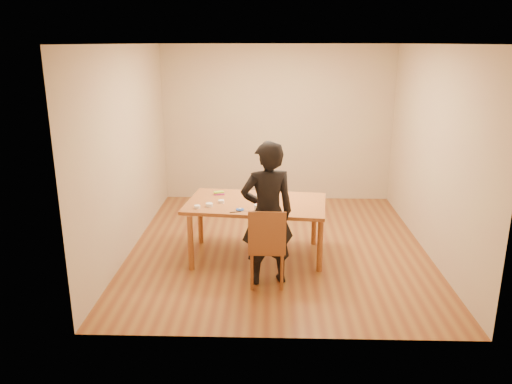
{
  "coord_description": "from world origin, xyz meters",
  "views": [
    {
      "loc": [
        -0.11,
        -6.43,
        2.72
      ],
      "look_at": [
        -0.29,
        -0.38,
        0.9
      ],
      "focal_mm": 35.0,
      "sensor_mm": 36.0,
      "label": 1
    }
  ],
  "objects_px": {
    "dining_chair": "(267,248)",
    "cake_plate": "(265,201)",
    "dining_table": "(256,204)",
    "person": "(267,214)",
    "cake": "(265,198)"
  },
  "relations": [
    {
      "from": "dining_chair",
      "to": "cake_plate",
      "type": "distance_m",
      "value": 0.83
    },
    {
      "from": "cake",
      "to": "cake_plate",
      "type": "bearing_deg",
      "value": 0.0
    },
    {
      "from": "dining_chair",
      "to": "cake_plate",
      "type": "bearing_deg",
      "value": 93.87
    },
    {
      "from": "dining_chair",
      "to": "person",
      "type": "distance_m",
      "value": 0.4
    },
    {
      "from": "dining_table",
      "to": "person",
      "type": "xyz_separation_m",
      "value": [
        0.15,
        -0.73,
        0.12
      ]
    },
    {
      "from": "dining_chair",
      "to": "cake_plate",
      "type": "relative_size",
      "value": 1.4
    },
    {
      "from": "cake_plate",
      "to": "person",
      "type": "relative_size",
      "value": 0.17
    },
    {
      "from": "dining_table",
      "to": "cake_plate",
      "type": "relative_size",
      "value": 6.24
    },
    {
      "from": "cake_plate",
      "to": "cake",
      "type": "bearing_deg",
      "value": 180.0
    },
    {
      "from": "dining_table",
      "to": "cake_plate",
      "type": "distance_m",
      "value": 0.12
    },
    {
      "from": "dining_table",
      "to": "cake_plate",
      "type": "height_order",
      "value": "cake_plate"
    },
    {
      "from": "cake_plate",
      "to": "cake",
      "type": "xyz_separation_m",
      "value": [
        -0.0,
        0.0,
        0.05
      ]
    },
    {
      "from": "cake_plate",
      "to": "dining_chair",
      "type": "bearing_deg",
      "value": -87.49
    },
    {
      "from": "cake_plate",
      "to": "person",
      "type": "distance_m",
      "value": 0.72
    },
    {
      "from": "cake",
      "to": "person",
      "type": "bearing_deg",
      "value": -87.33
    }
  ]
}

